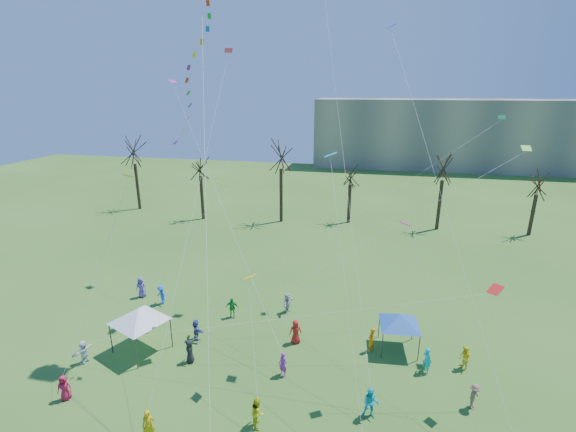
% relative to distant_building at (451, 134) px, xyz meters
% --- Properties ---
extents(distant_building, '(60.00, 14.00, 15.00)m').
position_rel_distant_building_xyz_m(distant_building, '(0.00, 0.00, 0.00)').
color(distant_building, gray).
rests_on(distant_building, ground).
extents(bare_tree_row, '(66.96, 8.48, 11.34)m').
position_rel_distant_building_xyz_m(bare_tree_row, '(-23.14, -45.52, -0.38)').
color(bare_tree_row, black).
rests_on(bare_tree_row, ground).
extents(big_box_kite, '(3.26, 7.16, 23.90)m').
position_rel_distant_building_xyz_m(big_box_kite, '(-27.48, -73.20, 10.43)').
color(big_box_kite, red).
rests_on(big_box_kite, ground).
extents(canopy_tent_white, '(3.97, 3.97, 3.24)m').
position_rel_distant_building_xyz_m(canopy_tent_white, '(-31.92, -75.29, -4.75)').
color(canopy_tent_white, '#3F3F44').
rests_on(canopy_tent_white, ground).
extents(canopy_tent_blue, '(3.64, 3.64, 2.74)m').
position_rel_distant_building_xyz_m(canopy_tent_blue, '(-14.62, -71.54, -5.18)').
color(canopy_tent_blue, '#3F3F44').
rests_on(canopy_tent_blue, ground).
extents(festival_crowd, '(27.24, 14.66, 1.86)m').
position_rel_distant_building_xyz_m(festival_crowd, '(-23.72, -74.85, -6.65)').
color(festival_crowd, '#B61639').
rests_on(festival_crowd, ground).
extents(small_kites_aloft, '(27.58, 16.45, 36.07)m').
position_rel_distant_building_xyz_m(small_kites_aloft, '(-20.85, -70.63, 5.45)').
color(small_kites_aloft, '#FFA80D').
rests_on(small_kites_aloft, ground).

